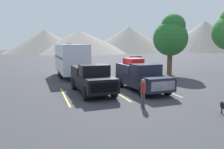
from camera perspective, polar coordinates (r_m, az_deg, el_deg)
name	(u,v)px	position (r m, az deg, el deg)	size (l,w,h in m)	color
ground_plane	(115,92)	(16.72, 0.66, -4.35)	(240.00, 240.00, 0.00)	#38383D
pickup_truck_a	(92,78)	(16.15, -5.17, -0.91)	(2.37, 5.41, 2.10)	black
pickup_truck_b	(140,75)	(17.14, 7.20, -0.22)	(2.37, 5.67, 2.55)	black
lot_stripe_a	(65,96)	(15.57, -11.86, -5.43)	(0.12, 5.50, 0.01)	gold
lot_stripe_b	(116,93)	(16.36, 1.10, -4.61)	(0.12, 5.50, 0.01)	gold
lot_stripe_c	(161,89)	(17.90, 12.32, -3.71)	(0.12, 5.50, 0.01)	gold
camper_trailer_a	(71,58)	(24.11, -10.30, 4.01)	(2.78, 8.19, 3.74)	silver
person_a	(143,91)	(12.66, 7.84, -4.15)	(0.33, 0.26, 1.60)	#3F3F42
tree_a	(171,36)	(26.26, 14.71, 9.47)	(3.85, 3.85, 6.77)	brown
mountain_ridge	(24,34)	(86.73, -21.31, 9.57)	(168.81, 45.26, 17.23)	gray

